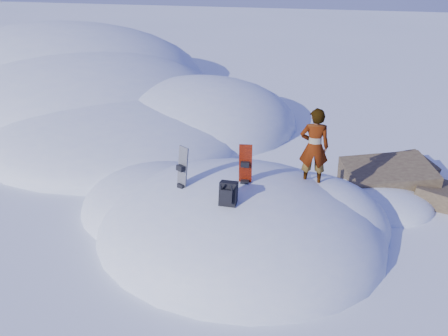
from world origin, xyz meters
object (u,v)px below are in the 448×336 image
(snowboard_red, at_px, (245,175))
(person, at_px, (314,147))
(snowboard_dark, at_px, (182,179))
(backpack, at_px, (228,194))

(snowboard_red, relative_size, person, 0.83)
(snowboard_red, height_order, snowboard_dark, snowboard_red)
(snowboard_red, relative_size, backpack, 2.58)
(person, bearing_deg, snowboard_red, 27.08)
(backpack, bearing_deg, person, 47.32)
(backpack, relative_size, person, 0.32)
(snowboard_red, distance_m, snowboard_dark, 1.44)
(snowboard_red, bearing_deg, backpack, -108.99)
(backpack, bearing_deg, snowboard_dark, 154.98)
(snowboard_red, xyz_separation_m, person, (1.41, 0.96, 0.46))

